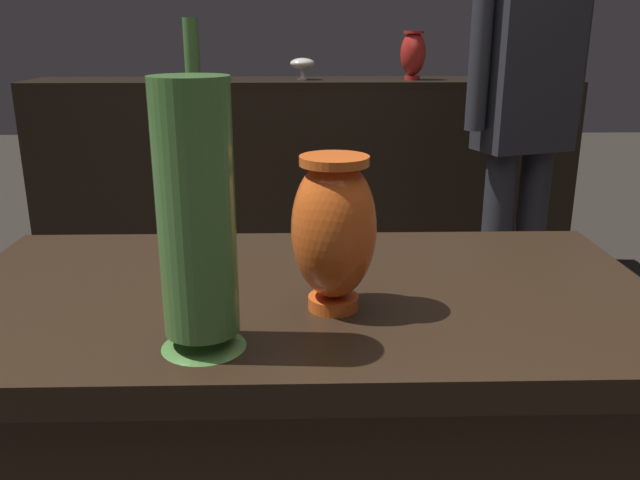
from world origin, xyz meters
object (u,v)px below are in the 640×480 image
Objects in this scene: vase_centerpiece at (336,229)px; shelf_vase_center at (303,64)px; shelf_vase_far_right at (518,63)px; visitor_near_right at (526,105)px; shelf_vase_right at (414,54)px; shelf_vase_left at (192,50)px; vase_tall_behind at (199,222)px.

shelf_vase_center is (-0.05, 2.26, 0.13)m from vase_centerpiece.
visitor_near_right is at bearing -105.23° from shelf_vase_far_right.
shelf_vase_right is at bearing -171.80° from shelf_vase_far_right.
visitor_near_right is (-0.26, -0.96, -0.10)m from shelf_vase_far_right.
shelf_vase_right is at bearing 78.08° from vase_centerpiece.
shelf_vase_right is 1.91× the size of shelf_vase_center.
vase_centerpiece is at bearing 43.16° from visitor_near_right.
vase_centerpiece is 2.30m from shelf_vase_right.
shelf_vase_right reaches higher than shelf_vase_center.
visitor_near_right is at bearing -35.40° from shelf_vase_left.
shelf_vase_center is at bearing 86.63° from vase_tall_behind.
visitor_near_right is at bearing -73.66° from shelf_vase_right.
visitor_near_right is (0.73, 1.36, 0.03)m from vase_centerpiece.
visitor_near_right is at bearing -49.05° from shelf_vase_center.
shelf_vase_far_right is at bearing 64.26° from vase_tall_behind.
vase_tall_behind reaches higher than vase_centerpiece.
shelf_vase_right is at bearing -1.59° from shelf_vase_center.
shelf_vase_left is 0.52m from shelf_vase_center.
shelf_vase_far_right is 0.53m from shelf_vase_right.
shelf_vase_right reaches higher than vase_centerpiece.
shelf_vase_left is at bearing 177.21° from shelf_vase_center.
vase_tall_behind is 2.45m from shelf_vase_left.
shelf_vase_left is (-1.04, 0.04, 0.01)m from shelf_vase_right.
vase_tall_behind is 1.75m from visitor_near_right.
visitor_near_right reaches higher than vase_centerpiece.
shelf_vase_right is at bearing 74.45° from vase_tall_behind.
vase_centerpiece is at bearing -88.83° from shelf_vase_center.
vase_tall_behind is 2.70× the size of shelf_vase_far_right.
shelf_vase_far_right is 1.04m from shelf_vase_center.
vase_centerpiece is at bearing 34.53° from vase_tall_behind.
shelf_vase_far_right is 1.18× the size of shelf_vase_center.
visitor_near_right is (0.26, -0.88, -0.14)m from shelf_vase_right.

